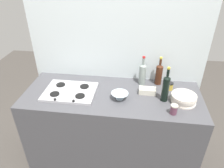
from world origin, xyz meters
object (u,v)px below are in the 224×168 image
object	(u,v)px
condiment_jar_rear	(170,86)
wine_bottle_leftmost	(166,88)
stovetop_hob	(70,91)
wine_bottle_mid_left	(159,74)
wine_bottle_mid_right	(143,73)
plate_stack	(184,98)
butter_dish	(147,91)
condiment_jar_front	(174,109)
mixing_bowl	(120,96)

from	to	relation	value
condiment_jar_rear	wine_bottle_leftmost	bearing A→B (deg)	-110.76
stovetop_hob	wine_bottle_mid_left	size ratio (longest dim) A/B	1.64
stovetop_hob	wine_bottle_leftmost	bearing A→B (deg)	-0.66
wine_bottle_leftmost	wine_bottle_mid_right	size ratio (longest dim) A/B	1.10
plate_stack	butter_dish	size ratio (longest dim) A/B	1.42
condiment_jar_front	condiment_jar_rear	xyz separation A→B (m)	(0.01, 0.40, -0.01)
wine_bottle_leftmost	butter_dish	size ratio (longest dim) A/B	2.11
wine_bottle_mid_right	mixing_bowl	xyz separation A→B (m)	(-0.21, -0.31, -0.09)
mixing_bowl	condiment_jar_front	size ratio (longest dim) A/B	1.81
wine_bottle_mid_left	stovetop_hob	bearing A→B (deg)	-161.73
stovetop_hob	condiment_jar_rear	size ratio (longest dim) A/B	6.45
wine_bottle_mid_left	wine_bottle_mid_right	xyz separation A→B (m)	(-0.17, -0.03, 0.01)
mixing_bowl	condiment_jar_rear	bearing A→B (deg)	25.05
butter_dish	mixing_bowl	bearing A→B (deg)	-153.80
plate_stack	condiment_jar_front	xyz separation A→B (m)	(-0.11, -0.19, 0.00)
stovetop_hob	plate_stack	xyz separation A→B (m)	(1.12, -0.02, 0.03)
wine_bottle_mid_left	butter_dish	bearing A→B (deg)	-119.46
wine_bottle_leftmost	wine_bottle_mid_right	distance (m)	0.36
wine_bottle_leftmost	mixing_bowl	bearing A→B (deg)	-175.68
stovetop_hob	condiment_jar_front	size ratio (longest dim) A/B	5.61
wine_bottle_mid_right	condiment_jar_rear	size ratio (longest dim) A/B	4.04
stovetop_hob	condiment_jar_rear	distance (m)	1.04
condiment_jar_front	condiment_jar_rear	distance (m)	0.40
wine_bottle_leftmost	wine_bottle_mid_right	world-z (taller)	wine_bottle_leftmost
mixing_bowl	wine_bottle_mid_right	bearing A→B (deg)	56.11
wine_bottle_leftmost	condiment_jar_front	bearing A→B (deg)	-71.37
wine_bottle_mid_right	condiment_jar_front	size ratio (longest dim) A/B	3.51
plate_stack	mixing_bowl	bearing A→B (deg)	-177.80
condiment_jar_front	condiment_jar_rear	world-z (taller)	condiment_jar_front
butter_dish	wine_bottle_mid_left	bearing A→B (deg)	60.54
wine_bottle_mid_left	mixing_bowl	bearing A→B (deg)	-138.60
plate_stack	mixing_bowl	size ratio (longest dim) A/B	1.44
wine_bottle_leftmost	butter_dish	bearing A→B (deg)	147.80
condiment_jar_front	plate_stack	bearing A→B (deg)	58.87
wine_bottle_leftmost	butter_dish	xyz separation A→B (m)	(-0.16, 0.10, -0.11)
mixing_bowl	condiment_jar_front	world-z (taller)	condiment_jar_front
stovetop_hob	wine_bottle_mid_left	bearing A→B (deg)	18.27
condiment_jar_rear	wine_bottle_mid_left	bearing A→B (deg)	138.42
plate_stack	condiment_jar_front	world-z (taller)	condiment_jar_front
plate_stack	wine_bottle_mid_left	xyz separation A→B (m)	(-0.22, 0.32, 0.08)
stovetop_hob	wine_bottle_mid_right	size ratio (longest dim) A/B	1.60
wine_bottle_leftmost	mixing_bowl	size ratio (longest dim) A/B	2.13
mixing_bowl	butter_dish	distance (m)	0.30
condiment_jar_front	condiment_jar_rear	bearing A→B (deg)	88.39
stovetop_hob	condiment_jar_front	distance (m)	1.03
wine_bottle_mid_left	condiment_jar_front	distance (m)	0.52
stovetop_hob	butter_dish	distance (m)	0.79
wine_bottle_mid_right	condiment_jar_front	xyz separation A→B (m)	(0.28, -0.48, -0.08)
wine_bottle_mid_right	butter_dish	xyz separation A→B (m)	(0.06, -0.18, -0.10)
wine_bottle_leftmost	wine_bottle_mid_left	world-z (taller)	wine_bottle_leftmost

